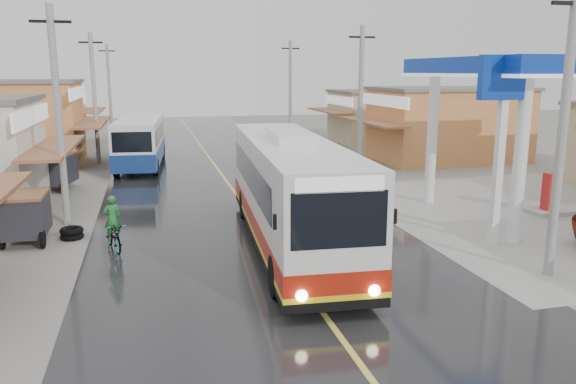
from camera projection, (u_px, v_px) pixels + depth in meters
name	position (u px, v px, depth m)	size (l,w,h in m)	color
ground	(312.00, 299.00, 14.33)	(120.00, 120.00, 0.00)	slate
road	(229.00, 185.00, 28.56)	(12.00, 90.00, 0.02)	black
centre_line	(229.00, 185.00, 28.56)	(0.15, 90.00, 0.01)	#D8CC4C
shopfronts_right	(523.00, 183.00, 29.25)	(11.00, 44.00, 4.80)	beige
utility_poles_left	(86.00, 188.00, 27.87)	(1.60, 50.00, 8.00)	gray
utility_poles_right	(358.00, 179.00, 30.21)	(1.60, 36.00, 8.00)	gray
coach_bus	(290.00, 192.00, 18.36)	(3.47, 12.33, 3.81)	silver
second_bus	(140.00, 141.00, 33.56)	(3.11, 8.99, 2.93)	silver
cyclist	(113.00, 232.00, 18.14)	(1.05, 1.81, 1.85)	black
tricycle_near	(26.00, 214.00, 18.92)	(1.47, 2.22, 1.69)	#26262D
tricycle_far	(56.00, 169.00, 27.44)	(1.97, 2.59, 1.78)	#26262D
tyre_stack	(72.00, 233.00, 19.42)	(0.80, 0.80, 0.41)	black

